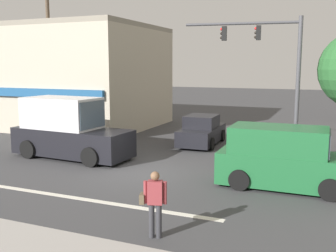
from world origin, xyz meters
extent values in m
plane|color=#3D3D3F|center=(0.00, 0.00, 0.00)|extent=(120.00, 120.00, 0.00)
cube|color=silver|center=(0.00, -3.50, 0.00)|extent=(9.00, 0.24, 0.01)
cube|color=#B7AD99|center=(-10.37, 9.50, 3.27)|extent=(12.46, 9.10, 6.54)
cube|color=#1E5184|center=(-10.37, 4.85, 2.60)|extent=(11.84, 0.24, 0.50)
cube|color=gray|center=(-10.37, 9.50, 6.69)|extent=(12.46, 9.10, 0.30)
cylinder|color=brown|center=(-8.25, 5.19, 4.42)|extent=(0.22, 0.22, 8.84)
cylinder|color=#47474C|center=(5.65, 3.87, 3.10)|extent=(0.18, 0.18, 6.20)
cylinder|color=#47474C|center=(3.28, 3.54, 5.95)|extent=(4.77, 0.79, 0.12)
cube|color=black|center=(3.99, 3.64, 5.55)|extent=(0.23, 0.27, 0.60)
sphere|color=red|center=(3.87, 3.62, 5.73)|extent=(0.12, 0.12, 0.12)
sphere|color=black|center=(3.87, 3.62, 5.55)|extent=(0.12, 0.12, 0.12)
sphere|color=black|center=(3.87, 3.62, 5.37)|extent=(0.12, 0.12, 0.12)
cube|color=black|center=(2.56, 3.43, 5.55)|extent=(0.23, 0.27, 0.60)
sphere|color=red|center=(2.44, 3.42, 5.73)|extent=(0.12, 0.12, 0.12)
sphere|color=black|center=(2.44, 3.42, 5.55)|extent=(0.12, 0.12, 0.12)
sphere|color=black|center=(2.44, 3.42, 5.37)|extent=(0.12, 0.12, 0.12)
cube|color=black|center=(0.68, 6.35, 0.54)|extent=(1.87, 4.17, 0.80)
cube|color=black|center=(0.69, 6.25, 1.26)|extent=(1.64, 1.96, 0.64)
cube|color=#475666|center=(0.65, 7.22, 1.26)|extent=(1.44, 0.12, 0.54)
cylinder|color=black|center=(-0.22, 7.59, 0.32)|extent=(0.21, 0.65, 0.64)
cylinder|color=black|center=(1.48, 7.66, 0.32)|extent=(0.21, 0.65, 0.64)
cylinder|color=black|center=(-0.11, 5.05, 0.32)|extent=(0.21, 0.65, 0.64)
cylinder|color=black|center=(1.59, 5.12, 0.32)|extent=(0.21, 0.65, 0.64)
cube|color=#1E6033|center=(5.69, 0.23, 0.66)|extent=(4.61, 1.87, 1.10)
cube|color=#1E6033|center=(5.39, 0.23, 1.66)|extent=(3.21, 1.82, 0.90)
cube|color=#475666|center=(7.01, 0.24, 1.66)|extent=(0.07, 1.66, 0.76)
cylinder|color=black|center=(7.11, 1.16, 0.36)|extent=(0.72, 0.20, 0.72)
cylinder|color=black|center=(7.12, -0.68, 0.36)|extent=(0.72, 0.20, 0.72)
cylinder|color=black|center=(4.26, 1.14, 0.36)|extent=(0.72, 0.20, 0.72)
cylinder|color=black|center=(4.27, -0.70, 0.36)|extent=(0.72, 0.20, 0.72)
cube|color=black|center=(-3.82, 1.10, 0.75)|extent=(5.71, 2.33, 1.20)
cube|color=silver|center=(-4.37, 1.13, 2.05)|extent=(3.51, 2.10, 1.40)
cube|color=#475666|center=(-2.65, 1.03, 2.05)|extent=(0.17, 1.75, 1.19)
cylinder|color=black|center=(-2.03, 1.99, 0.42)|extent=(0.85, 0.29, 0.84)
cylinder|color=black|center=(-2.15, 0.00, 0.42)|extent=(0.85, 0.29, 0.84)
cylinder|color=black|center=(-5.49, 2.20, 0.42)|extent=(0.85, 0.29, 0.84)
cylinder|color=black|center=(-5.61, 0.21, 0.42)|extent=(0.85, 0.29, 0.84)
cylinder|color=#333338|center=(3.28, -5.14, 0.43)|extent=(0.14, 0.14, 0.86)
cylinder|color=#333338|center=(3.11, -5.19, 0.43)|extent=(0.14, 0.14, 0.86)
cube|color=maroon|center=(3.19, -5.16, 1.15)|extent=(0.41, 0.31, 0.58)
sphere|color=brown|center=(3.19, -5.16, 1.56)|extent=(0.22, 0.22, 0.22)
cylinder|color=maroon|center=(3.42, -5.10, 1.15)|extent=(0.09, 0.09, 0.56)
cylinder|color=maroon|center=(2.96, -5.23, 1.15)|extent=(0.09, 0.09, 0.56)
cube|color=brown|center=(2.87, -5.21, 0.98)|extent=(0.19, 0.30, 0.24)
camera|label=1|loc=(7.00, -13.46, 4.18)|focal=42.00mm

